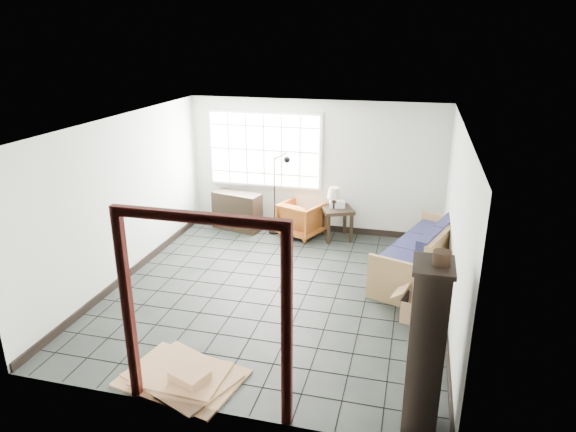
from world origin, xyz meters
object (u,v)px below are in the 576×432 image
(armchair, at_px, (302,217))
(tall_shelf, at_px, (426,347))
(side_table, at_px, (337,213))
(futon_sofa, at_px, (428,256))

(armchair, height_order, tall_shelf, tall_shelf)
(side_table, distance_m, tall_shelf, 5.08)
(futon_sofa, xyz_separation_m, armchair, (-2.39, 1.32, -0.00))
(futon_sofa, xyz_separation_m, tall_shelf, (-0.07, -3.48, 0.54))
(armchair, height_order, side_table, armchair)
(futon_sofa, distance_m, tall_shelf, 3.52)
(armchair, distance_m, tall_shelf, 5.36)
(futon_sofa, distance_m, armchair, 2.73)
(armchair, bearing_deg, side_table, -157.97)
(futon_sofa, bearing_deg, tall_shelf, -71.84)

